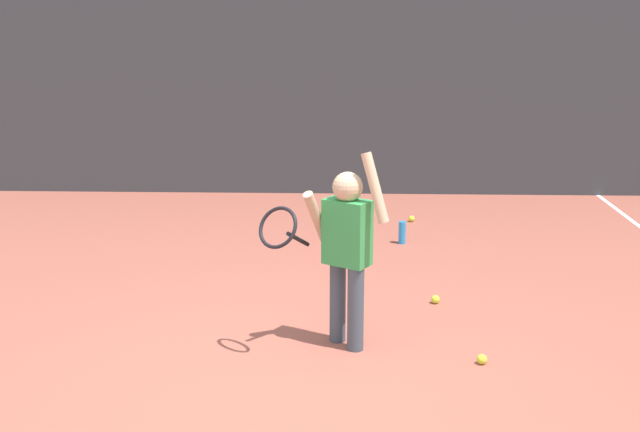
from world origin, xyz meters
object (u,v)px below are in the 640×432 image
tennis_ball_3 (412,219)px  tennis_ball_4 (435,299)px  tennis_player (344,243)px  tennis_ball_5 (343,260)px  tennis_ball_2 (482,359)px  water_bottle (402,233)px

tennis_ball_3 → tennis_ball_4: (-0.00, -2.46, 0.00)m
tennis_player → tennis_ball_5: bearing=122.4°
tennis_player → tennis_ball_2: 1.16m
tennis_ball_5 → tennis_player: bearing=-89.5°
tennis_ball_2 → tennis_ball_4: bearing=99.5°
water_bottle → tennis_ball_5: size_ratio=3.33×
tennis_ball_3 → tennis_player: bearing=-102.3°
tennis_ball_4 → tennis_ball_5: (-0.73, 0.99, 0.00)m
water_bottle → tennis_ball_4: (0.15, -1.64, -0.08)m
tennis_ball_3 → tennis_ball_4: bearing=-90.1°
tennis_ball_3 → tennis_ball_4: 2.46m
water_bottle → tennis_ball_3: size_ratio=3.33×
tennis_player → tennis_ball_3: 3.44m
tennis_ball_2 → tennis_ball_4: 1.11m
tennis_ball_5 → water_bottle: bearing=48.3°
tennis_player → tennis_ball_4: bearing=81.0°
tennis_player → tennis_ball_4: (0.71, 0.83, -0.69)m
tennis_ball_5 → tennis_ball_2: bearing=-66.3°
tennis_ball_5 → tennis_ball_4: bearing=-53.6°
tennis_ball_4 → tennis_ball_5: size_ratio=1.00×
tennis_ball_4 → tennis_ball_3: bearing=89.9°
tennis_ball_2 → tennis_ball_3: bearing=92.9°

